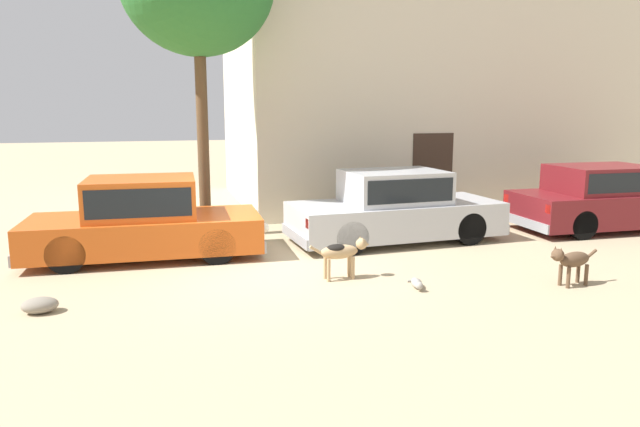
# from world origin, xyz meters

# --- Properties ---
(ground_plane) EXTENTS (80.00, 80.00, 0.00)m
(ground_plane) POSITION_xyz_m (0.00, 0.00, 0.00)
(ground_plane) COLOR tan
(parked_sedan_nearest) EXTENTS (4.37, 1.95, 1.48)m
(parked_sedan_nearest) POSITION_xyz_m (-2.04, 1.47, 0.73)
(parked_sedan_nearest) COLOR #D15619
(parked_sedan_nearest) RESTS_ON ground_plane
(parked_sedan_second) EXTENTS (4.55, 2.00, 1.47)m
(parked_sedan_second) POSITION_xyz_m (2.93, 1.47, 0.72)
(parked_sedan_second) COLOR #B2B5BA
(parked_sedan_second) RESTS_ON ground_plane
(parked_sedan_third) EXTENTS (4.43, 1.87, 1.46)m
(parked_sedan_third) POSITION_xyz_m (8.01, 1.32, 0.73)
(parked_sedan_third) COLOR maroon
(parked_sedan_third) RESTS_ON ground_plane
(apartment_block) EXTENTS (12.77, 6.56, 9.32)m
(apartment_block) POSITION_xyz_m (6.88, 7.19, 4.66)
(apartment_block) COLOR beige
(apartment_block) RESTS_ON ground_plane
(stray_dog_spotted) EXTENTS (1.04, 0.25, 0.68)m
(stray_dog_spotted) POSITION_xyz_m (1.05, -0.84, 0.46)
(stray_dog_spotted) COLOR tan
(stray_dog_spotted) RESTS_ON ground_plane
(stray_dog_tan) EXTENTS (0.97, 0.30, 0.66)m
(stray_dog_tan) POSITION_xyz_m (4.36, -2.16, 0.42)
(stray_dog_tan) COLOR brown
(stray_dog_tan) RESTS_ON ground_plane
(stray_cat) EXTENTS (0.31, 0.57, 0.17)m
(stray_cat) POSITION_xyz_m (2.02, -1.63, 0.08)
(stray_cat) COLOR gray
(stray_cat) RESTS_ON ground_plane
(rubble_pile) EXTENTS (0.50, 0.38, 0.22)m
(rubble_pile) POSITION_xyz_m (-3.39, -1.28, 0.11)
(rubble_pile) COLOR gray
(rubble_pile) RESTS_ON ground_plane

